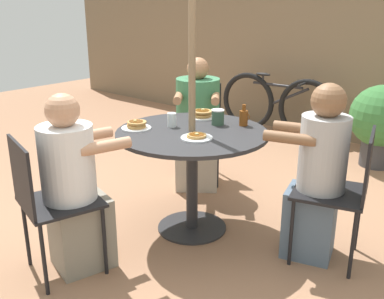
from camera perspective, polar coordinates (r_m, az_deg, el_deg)
ground_plane at (r=3.43m, az=0.00°, el=-9.92°), size 12.00×12.00×0.00m
back_fence at (r=5.57m, az=19.99°, el=9.28°), size 10.00×0.06×1.67m
patio_table at (r=3.17m, az=0.00°, el=-0.04°), size 1.07×1.07×0.76m
umbrella_pole at (r=3.05m, az=0.00°, el=9.05°), size 0.05×0.05×2.26m
patio_chair_north at (r=2.80m, az=-18.00°, el=-5.80°), size 0.53×0.53×0.88m
diner_north at (r=2.85m, az=-14.72°, el=-5.12°), size 0.43×0.54×1.13m
patio_chair_east at (r=2.97m, az=18.73°, el=-4.50°), size 0.54×0.54×0.88m
diner_east at (r=2.97m, az=15.56°, el=-3.59°), size 0.53×0.42×1.16m
patio_chair_south at (r=4.20m, az=0.81°, el=3.25°), size 0.61×0.61×0.88m
diner_south at (r=4.03m, az=0.71°, el=2.57°), size 0.58×0.60×1.16m
pancake_plate_a at (r=3.48m, az=1.29°, el=4.46°), size 0.21×0.21×0.07m
pancake_plate_b at (r=3.21m, az=-7.06°, el=3.03°), size 0.21×0.21×0.07m
pancake_plate_c at (r=2.96m, az=0.57°, el=1.61°), size 0.21×0.21×0.04m
syrup_bottle at (r=3.28m, az=6.58°, el=4.07°), size 0.09×0.06×0.16m
coffee_cup at (r=3.29m, az=3.30°, el=4.13°), size 0.09×0.09×0.11m
drinking_glass_a at (r=3.23m, az=-2.59°, el=3.79°), size 0.07×0.07×0.10m
bicycle at (r=5.71m, az=10.66°, el=5.62°), size 1.55×0.44×0.76m
potted_shrub at (r=4.87m, az=22.86°, el=3.47°), size 0.62×0.62×0.83m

